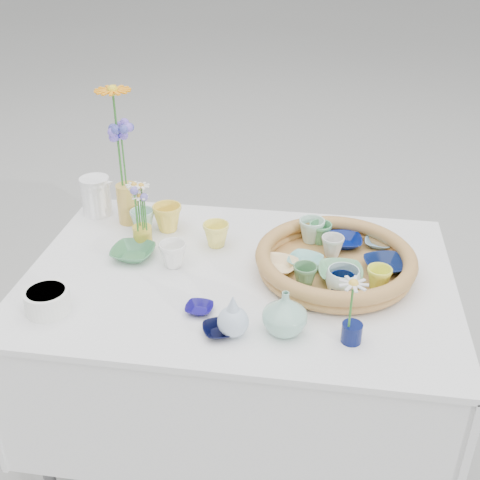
# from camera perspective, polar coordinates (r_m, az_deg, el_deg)

# --- Properties ---
(ground) EXTENTS (80.00, 80.00, 0.00)m
(ground) POSITION_cam_1_polar(r_m,az_deg,el_deg) (2.30, -0.08, -19.48)
(ground) COLOR #A7A7A1
(display_table) EXTENTS (1.26, 0.86, 0.77)m
(display_table) POSITION_cam_1_polar(r_m,az_deg,el_deg) (2.30, -0.08, -19.48)
(display_table) COLOR white
(display_table) RESTS_ON ground
(wicker_tray) EXTENTS (0.47, 0.47, 0.08)m
(wicker_tray) POSITION_cam_1_polar(r_m,az_deg,el_deg) (1.80, 9.01, -2.04)
(wicker_tray) COLOR #935F33
(wicker_tray) RESTS_ON display_table
(tray_ceramic_0) EXTENTS (0.12, 0.12, 0.03)m
(tray_ceramic_0) POSITION_cam_1_polar(r_m,az_deg,el_deg) (1.92, 9.84, -0.13)
(tray_ceramic_0) COLOR #03125B
(tray_ceramic_0) RESTS_ON wicker_tray
(tray_ceramic_1) EXTENTS (0.15, 0.15, 0.03)m
(tray_ceramic_1) POSITION_cam_1_polar(r_m,az_deg,el_deg) (1.82, 13.62, -2.34)
(tray_ceramic_1) COLOR #091745
(tray_ceramic_1) RESTS_ON wicker_tray
(tray_ceramic_2) EXTENTS (0.09, 0.09, 0.07)m
(tray_ceramic_2) POSITION_cam_1_polar(r_m,az_deg,el_deg) (1.72, 13.02, -3.56)
(tray_ceramic_2) COLOR #E7EC3F
(tray_ceramic_2) RESTS_ON wicker_tray
(tray_ceramic_3) EXTENTS (0.14, 0.14, 0.03)m
(tray_ceramic_3) POSITION_cam_1_polar(r_m,az_deg,el_deg) (1.75, 9.49, -3.16)
(tray_ceramic_3) COLOR #66A975
(tray_ceramic_3) RESTS_ON wicker_tray
(tray_ceramic_4) EXTENTS (0.08, 0.08, 0.06)m
(tray_ceramic_4) POSITION_cam_1_polar(r_m,az_deg,el_deg) (1.70, 6.17, -3.37)
(tray_ceramic_4) COLOR #4F8354
(tray_ceramic_4) RESTS_ON wicker_tray
(tray_ceramic_5) EXTENTS (0.13, 0.13, 0.02)m
(tray_ceramic_5) POSITION_cam_1_polar(r_m,az_deg,el_deg) (1.80, 6.20, -2.03)
(tray_ceramic_5) COLOR #74BDB0
(tray_ceramic_5) RESTS_ON wicker_tray
(tray_ceramic_6) EXTENTS (0.11, 0.11, 0.08)m
(tray_ceramic_6) POSITION_cam_1_polar(r_m,az_deg,el_deg) (1.92, 6.80, 0.89)
(tray_ceramic_6) COLOR silver
(tray_ceramic_6) RESTS_ON wicker_tray
(tray_ceramic_7) EXTENTS (0.09, 0.09, 0.06)m
(tray_ceramic_7) POSITION_cam_1_polar(r_m,az_deg,el_deg) (1.85, 8.75, -0.59)
(tray_ceramic_7) COLOR silver
(tray_ceramic_7) RESTS_ON wicker_tray
(tray_ceramic_8) EXTENTS (0.10, 0.10, 0.02)m
(tray_ceramic_8) POSITION_cam_1_polar(r_m,az_deg,el_deg) (1.94, 13.02, -0.26)
(tray_ceramic_8) COLOR #79B2E3
(tray_ceramic_8) RESTS_ON wicker_tray
(tray_ceramic_9) EXTENTS (0.10, 0.10, 0.06)m
(tray_ceramic_9) POSITION_cam_1_polar(r_m,az_deg,el_deg) (1.68, 9.65, -4.26)
(tray_ceramic_9) COLOR #05154D
(tray_ceramic_9) RESTS_ON wicker_tray
(tray_ceramic_10) EXTENTS (0.13, 0.13, 0.03)m
(tray_ceramic_10) POSITION_cam_1_polar(r_m,az_deg,el_deg) (1.77, 3.70, -2.46)
(tray_ceramic_10) COLOR #FFD897
(tray_ceramic_10) RESTS_ON wicker_tray
(tray_ceramic_11) EXTENTS (0.12, 0.12, 0.08)m
(tray_ceramic_11) POSITION_cam_1_polar(r_m,az_deg,el_deg) (1.68, 9.72, -3.89)
(tray_ceramic_11) COLOR silver
(tray_ceramic_11) RESTS_ON wicker_tray
(tray_ceramic_12) EXTENTS (0.08, 0.08, 0.07)m
(tray_ceramic_12) POSITION_cam_1_polar(r_m,az_deg,el_deg) (1.91, 7.62, 0.65)
(tray_ceramic_12) COLOR #56A56A
(tray_ceramic_12) RESTS_ON wicker_tray
(loose_ceramic_0) EXTENTS (0.12, 0.12, 0.09)m
(loose_ceramic_0) POSITION_cam_1_polar(r_m,az_deg,el_deg) (2.02, -6.89, 2.10)
(loose_ceramic_0) COLOR yellow
(loose_ceramic_0) RESTS_ON display_table
(loose_ceramic_1) EXTENTS (0.09, 0.09, 0.08)m
(loose_ceramic_1) POSITION_cam_1_polar(r_m,az_deg,el_deg) (1.91, -2.28, 0.51)
(loose_ceramic_1) COLOR #FFEE61
(loose_ceramic_1) RESTS_ON display_table
(loose_ceramic_2) EXTENTS (0.14, 0.14, 0.03)m
(loose_ceramic_2) POSITION_cam_1_polar(r_m,az_deg,el_deg) (1.89, -10.10, -1.21)
(loose_ceramic_2) COLOR #3D7B4E
(loose_ceramic_2) RESTS_ON display_table
(loose_ceramic_3) EXTENTS (0.11, 0.11, 0.08)m
(loose_ceramic_3) POSITION_cam_1_polar(r_m,az_deg,el_deg) (1.82, -6.36, -1.38)
(loose_ceramic_3) COLOR white
(loose_ceramic_3) RESTS_ON display_table
(loose_ceramic_4) EXTENTS (0.08, 0.08, 0.02)m
(loose_ceramic_4) POSITION_cam_1_polar(r_m,az_deg,el_deg) (1.63, -3.88, -6.50)
(loose_ceramic_4) COLOR navy
(loose_ceramic_4) RESTS_ON display_table
(loose_ceramic_5) EXTENTS (0.10, 0.10, 0.08)m
(loose_ceramic_5) POSITION_cam_1_polar(r_m,az_deg,el_deg) (2.03, -9.21, 1.83)
(loose_ceramic_5) COLOR #A4D3C1
(loose_ceramic_5) RESTS_ON display_table
(loose_ceramic_6) EXTENTS (0.11, 0.11, 0.02)m
(loose_ceramic_6) POSITION_cam_1_polar(r_m,az_deg,el_deg) (1.55, -1.92, -8.54)
(loose_ceramic_6) COLOR black
(loose_ceramic_6) RESTS_ON display_table
(fluted_bowl) EXTENTS (0.16, 0.16, 0.06)m
(fluted_bowl) POSITION_cam_1_polar(r_m,az_deg,el_deg) (1.70, -17.79, -5.50)
(fluted_bowl) COLOR white
(fluted_bowl) RESTS_ON display_table
(bud_vase_paleblue) EXTENTS (0.10, 0.10, 0.12)m
(bud_vase_paleblue) POSITION_cam_1_polar(r_m,az_deg,el_deg) (1.52, -0.67, -7.10)
(bud_vase_paleblue) COLOR #AFC2D7
(bud_vase_paleblue) RESTS_ON display_table
(bud_vase_seafoam) EXTENTS (0.15, 0.15, 0.12)m
(bud_vase_seafoam) POSITION_cam_1_polar(r_m,az_deg,el_deg) (1.53, 4.27, -6.86)
(bud_vase_seafoam) COLOR #8CC1AB
(bud_vase_seafoam) RESTS_ON display_table
(bud_vase_cobalt) EXTENTS (0.05, 0.05, 0.05)m
(bud_vase_cobalt) POSITION_cam_1_polar(r_m,az_deg,el_deg) (1.55, 10.54, -8.64)
(bud_vase_cobalt) COLOR #091245
(bud_vase_cobalt) RESTS_ON display_table
(single_daisy) EXTENTS (0.09, 0.09, 0.15)m
(single_daisy) POSITION_cam_1_polar(r_m,az_deg,el_deg) (1.48, 10.49, -6.13)
(single_daisy) COLOR silver
(single_daisy) RESTS_ON bud_vase_cobalt
(tall_vase_yellow) EXTENTS (0.10, 0.10, 0.14)m
(tall_vase_yellow) POSITION_cam_1_polar(r_m,az_deg,el_deg) (2.08, -10.56, 3.41)
(tall_vase_yellow) COLOR gold
(tall_vase_yellow) RESTS_ON display_table
(gerbera) EXTENTS (0.15, 0.15, 0.34)m
(gerbera) POSITION_cam_1_polar(r_m,az_deg,el_deg) (1.99, -11.51, 9.30)
(gerbera) COLOR orange
(gerbera) RESTS_ON tall_vase_yellow
(hydrangea) EXTENTS (0.10, 0.10, 0.26)m
(hydrangea) POSITION_cam_1_polar(r_m,az_deg,el_deg) (2.01, -10.97, 7.53)
(hydrangea) COLOR #4449AE
(hydrangea) RESTS_ON tall_vase_yellow
(white_pitcher) EXTENTS (0.14, 0.10, 0.14)m
(white_pitcher) POSITION_cam_1_polar(r_m,az_deg,el_deg) (2.16, -13.49, 4.08)
(white_pitcher) COLOR white
(white_pitcher) RESTS_ON display_table
(daisy_cup) EXTENTS (0.08, 0.08, 0.07)m
(daisy_cup) POSITION_cam_1_polar(r_m,az_deg,el_deg) (1.95, -9.22, 0.41)
(daisy_cup) COLOR gold
(daisy_cup) RESTS_ON display_table
(daisy_posy) EXTENTS (0.09, 0.09, 0.16)m
(daisy_posy) POSITION_cam_1_polar(r_m,az_deg,el_deg) (1.88, -9.32, 3.21)
(daisy_posy) COLOR white
(daisy_posy) RESTS_ON daisy_cup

